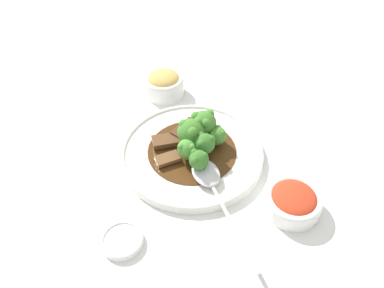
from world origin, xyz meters
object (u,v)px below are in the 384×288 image
(broccoli_floret_3, at_px, (192,131))
(serving_spoon, at_px, (210,180))
(beef_strip_1, at_px, (168,159))
(beef_strip_2, at_px, (166,141))
(beef_strip_0, at_px, (188,131))
(main_plate, at_px, (192,152))
(broccoli_floret_0, at_px, (204,123))
(broccoli_floret_5, at_px, (204,143))
(broccoli_floret_4, at_px, (217,135))
(side_bowl_appetizer, at_px, (164,84))
(sauce_dish, at_px, (122,240))
(broccoli_floret_1, at_px, (187,148))
(side_bowl_kimchi, at_px, (293,201))
(broccoli_floret_2, at_px, (198,160))

(broccoli_floret_3, xyz_separation_m, serving_spoon, (0.10, 0.01, -0.03))
(beef_strip_1, relative_size, beef_strip_2, 0.89)
(serving_spoon, bearing_deg, beef_strip_0, -175.55)
(main_plate, distance_m, broccoli_floret_0, 0.06)
(broccoli_floret_0, bearing_deg, beef_strip_1, -59.23)
(broccoli_floret_3, xyz_separation_m, broccoli_floret_5, (0.03, 0.02, -0.01))
(beef_strip_1, height_order, broccoli_floret_0, broccoli_floret_0)
(broccoli_floret_4, xyz_separation_m, serving_spoon, (0.09, -0.04, -0.02))
(side_bowl_appetizer, xyz_separation_m, sauce_dish, (0.38, -0.14, -0.02))
(beef_strip_2, relative_size, broccoli_floret_0, 0.92)
(broccoli_floret_1, height_order, side_bowl_kimchi, broccoli_floret_1)
(broccoli_floret_2, xyz_separation_m, side_bowl_appetizer, (-0.27, -0.02, -0.02))
(broccoli_floret_3, bearing_deg, beef_strip_0, -179.51)
(beef_strip_2, height_order, broccoli_floret_5, broccoli_floret_5)
(broccoli_floret_3, xyz_separation_m, side_bowl_appetizer, (-0.21, -0.02, -0.03))
(broccoli_floret_5, height_order, side_bowl_kimchi, broccoli_floret_5)
(main_plate, height_order, broccoli_floret_0, broccoli_floret_0)
(beef_strip_2, bearing_deg, side_bowl_appetizer, 171.78)
(broccoli_floret_3, bearing_deg, broccoli_floret_2, -3.62)
(beef_strip_0, bearing_deg, broccoli_floret_5, 14.25)
(side_bowl_kimchi, bearing_deg, broccoli_floret_3, -141.25)
(main_plate, height_order, beef_strip_2, beef_strip_2)
(main_plate, distance_m, serving_spoon, 0.09)
(beef_strip_1, bearing_deg, broccoli_floret_4, 102.88)
(beef_strip_0, height_order, beef_strip_1, beef_strip_0)
(broccoli_floret_2, bearing_deg, beef_strip_2, -152.89)
(broccoli_floret_5, bearing_deg, beef_strip_2, -127.50)
(broccoli_floret_0, xyz_separation_m, broccoli_floret_4, (0.03, 0.02, -0.02))
(beef_strip_2, distance_m, broccoli_floret_2, 0.10)
(broccoli_floret_1, distance_m, broccoli_floret_2, 0.04)
(broccoli_floret_2, relative_size, side_bowl_appetizer, 0.52)
(broccoli_floret_0, bearing_deg, broccoli_floret_2, -19.98)
(broccoli_floret_1, bearing_deg, main_plate, 143.93)
(broccoli_floret_4, xyz_separation_m, side_bowl_appetizer, (-0.21, -0.07, -0.01))
(serving_spoon, height_order, side_bowl_kimchi, side_bowl_kimchi)
(beef_strip_1, relative_size, broccoli_floret_3, 0.80)
(broccoli_floret_3, bearing_deg, main_plate, -13.16)
(side_bowl_appetizer, bearing_deg, broccoli_floret_5, 9.40)
(serving_spoon, bearing_deg, beef_strip_2, -153.41)
(sauce_dish, bearing_deg, broccoli_floret_1, 136.33)
(broccoli_floret_0, xyz_separation_m, serving_spoon, (0.12, -0.02, -0.03))
(broccoli_floret_0, bearing_deg, beef_strip_2, -89.13)
(broccoli_floret_2, xyz_separation_m, broccoli_floret_3, (-0.07, 0.00, 0.01))
(main_plate, distance_m, beef_strip_2, 0.06)
(broccoli_floret_2, xyz_separation_m, side_bowl_kimchi, (0.11, 0.15, -0.03))
(broccoli_floret_2, height_order, side_bowl_appetizer, broccoli_floret_2)
(beef_strip_0, relative_size, broccoli_floret_0, 1.18)
(beef_strip_2, relative_size, broccoli_floret_5, 1.09)
(beef_strip_1, distance_m, broccoli_floret_1, 0.04)
(broccoli_floret_3, distance_m, sauce_dish, 0.24)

